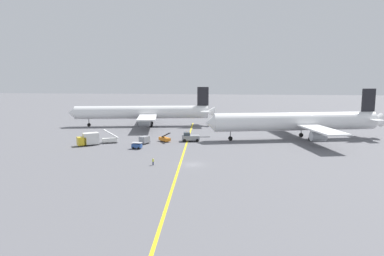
% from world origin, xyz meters
% --- Properties ---
extents(ground_plane, '(600.00, 600.00, 0.00)m').
position_xyz_m(ground_plane, '(0.00, 0.00, 0.00)').
color(ground_plane, slate).
extents(taxiway_stripe, '(8.95, 119.74, 0.01)m').
position_xyz_m(taxiway_stripe, '(-3.40, 10.00, 0.00)').
color(taxiway_stripe, yellow).
rests_on(taxiway_stripe, ground).
extents(airliner_at_gate_left, '(56.27, 41.09, 15.08)m').
position_xyz_m(airliner_at_gate_left, '(-25.78, 58.85, 5.26)').
color(airliner_at_gate_left, white).
rests_on(airliner_at_gate_left, ground).
extents(airliner_being_pushed, '(55.74, 43.88, 15.46)m').
position_xyz_m(airliner_being_pushed, '(28.29, 35.58, 5.44)').
color(airliner_being_pushed, white).
rests_on(airliner_being_pushed, ground).
extents(pushback_tug, '(8.52, 3.85, 2.98)m').
position_xyz_m(pushback_tug, '(-3.85, 28.21, 1.26)').
color(pushback_tug, gray).
rests_on(pushback_tug, ground).
extents(gse_stair_truck_yellow, '(4.92, 3.11, 4.06)m').
position_xyz_m(gse_stair_truck_yellow, '(-26.75, 22.94, 1.03)').
color(gse_stair_truck_yellow, silver).
rests_on(gse_stair_truck_yellow, ground).
extents(gse_catering_truck_tall, '(6.13, 5.38, 3.50)m').
position_xyz_m(gse_catering_truck_tall, '(-31.52, 18.60, 1.76)').
color(gse_catering_truck_tall, gold).
rests_on(gse_catering_truck_tall, ground).
extents(gse_baggage_cart_near_cluster, '(2.89, 1.88, 1.71)m').
position_xyz_m(gse_baggage_cart_near_cluster, '(-16.69, 15.43, 0.86)').
color(gse_baggage_cart_near_cluster, '#2D5199').
rests_on(gse_baggage_cart_near_cluster, ground).
extents(gse_belt_loader_portside, '(4.25, 4.46, 3.02)m').
position_xyz_m(gse_belt_loader_portside, '(-11.30, 26.80, 0.83)').
color(gse_belt_loader_portside, orange).
rests_on(gse_belt_loader_portside, ground).
extents(gse_container_dolly_flat, '(3.20, 3.77, 2.15)m').
position_xyz_m(gse_container_dolly_flat, '(-16.44, 22.71, 1.17)').
color(gse_container_dolly_flat, slate).
rests_on(gse_container_dolly_flat, ground).
extents(ground_crew_marshaller_foreground, '(0.36, 0.36, 1.57)m').
position_xyz_m(ground_crew_marshaller_foreground, '(-8.45, -1.54, 0.81)').
color(ground_crew_marshaller_foreground, '#2D3351').
rests_on(ground_crew_marshaller_foreground, ground).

